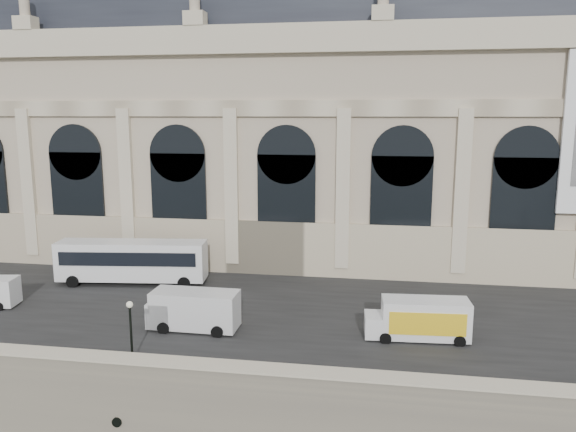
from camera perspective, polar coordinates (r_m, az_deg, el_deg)
name	(u,v)px	position (r m, az deg, el deg)	size (l,w,h in m)	color
quay	(340,270)	(64.39, 5.29, -5.49)	(160.00, 70.00, 6.00)	gray
street	(321,306)	(43.52, 3.41, -9.14)	(160.00, 24.00, 0.06)	#2D2D2D
parapet	(296,380)	(31.02, 0.81, -16.33)	(160.00, 1.40, 1.21)	gray
museum	(282,122)	(58.55, -0.65, 9.56)	(69.00, 18.70, 29.10)	#BEAE92
bus_left	(132,260)	(50.28, -15.57, -4.35)	(12.95, 4.20, 3.75)	silver
van_c	(190,310)	(39.27, -9.93, -9.38)	(6.11, 2.61, 2.71)	silver
box_truck	(419,319)	(38.11, 13.18, -10.18)	(6.81, 2.74, 2.69)	silver
lamp_left	(131,332)	(34.88, -15.66, -11.32)	(0.39, 0.39, 3.80)	black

